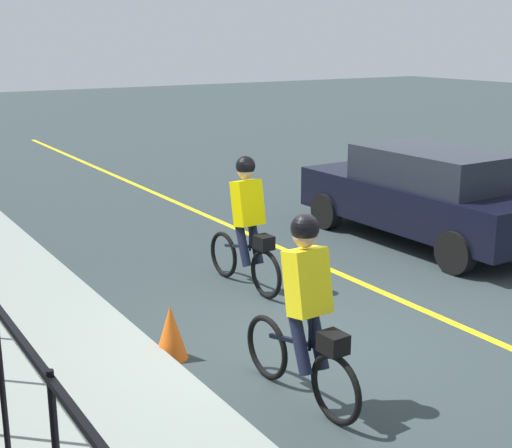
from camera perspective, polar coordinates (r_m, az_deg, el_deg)
ground_plane at (r=8.22m, az=5.55°, el=-9.22°), size 80.00×80.00×0.00m
lane_line_centre at (r=9.22m, az=13.52°, el=-6.84°), size 36.00×0.12×0.01m
sidewalk at (r=6.87m, az=-18.35°, el=-14.40°), size 40.00×3.20×0.15m
cyclist_lead at (r=9.50m, az=-0.73°, el=0.00°), size 1.71×0.37×1.83m
cyclist_follow at (r=6.54m, az=3.99°, el=-7.02°), size 1.71×0.37×1.83m
patrol_sedan at (r=12.09m, az=13.47°, el=2.39°), size 4.43×1.97×1.58m
traffic_cone_near at (r=7.69m, az=-6.84°, el=-8.59°), size 0.36×0.36×0.60m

